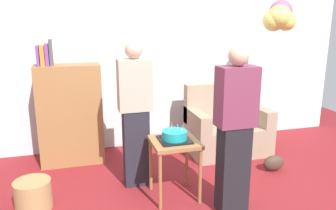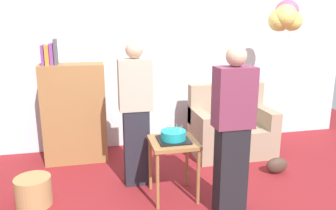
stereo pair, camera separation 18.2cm
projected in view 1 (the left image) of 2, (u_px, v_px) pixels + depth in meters
The scene contains 10 objects.
wall_back at pixel (154, 54), 4.89m from camera, with size 6.00×0.10×2.70m, color silver.
couch at pixel (226, 128), 4.77m from camera, with size 1.10×0.70×0.96m.
bookshelf at pixel (70, 113), 4.32m from camera, with size 0.80×0.36×1.62m.
side_table at pixel (175, 149), 3.48m from camera, with size 0.48×0.48×0.63m.
birthday_cake at pixel (175, 136), 3.45m from camera, with size 0.32×0.32×0.17m.
person_blowing_candles at pixel (135, 114), 3.69m from camera, with size 0.36×0.22×1.63m.
person_holding_cake at pixel (235, 131), 3.15m from camera, with size 0.36×0.22×1.63m.
wicker_basket at pixel (33, 195), 3.34m from camera, with size 0.36×0.36×0.30m, color #A88451.
handbag at pixel (274, 163), 4.20m from camera, with size 0.28×0.14×0.20m, color #473328.
balloon_bunch at pixel (280, 17), 4.40m from camera, with size 0.43×0.39×2.10m.
Camera 1 is at (-1.14, -2.74, 1.85)m, focal length 35.82 mm.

